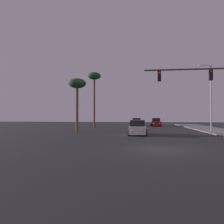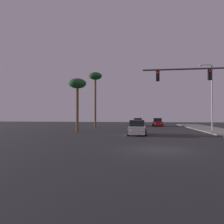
{
  "view_description": "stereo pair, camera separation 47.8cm",
  "coord_description": "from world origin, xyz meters",
  "px_view_note": "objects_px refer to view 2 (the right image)",
  "views": [
    {
      "loc": [
        -1.47,
        -14.41,
        2.19
      ],
      "look_at": [
        -4.94,
        13.39,
        2.65
      ],
      "focal_mm": 35.0,
      "sensor_mm": 36.0,
      "label": 1
    },
    {
      "loc": [
        -1.0,
        -14.34,
        2.19
      ],
      "look_at": [
        -4.94,
        13.39,
        2.65
      ],
      "focal_mm": 35.0,
      "sensor_mm": 36.0,
      "label": 2
    }
  ],
  "objects_px": {
    "car_red": "(157,122)",
    "street_lamp": "(211,94)",
    "traffic_light_mast": "(215,85)",
    "palm_tree_mid": "(95,80)",
    "car_green": "(138,122)",
    "palm_tree_near": "(77,86)",
    "car_white": "(137,128)"
  },
  "relations": [
    {
      "from": "car_green",
      "to": "palm_tree_near",
      "type": "distance_m",
      "value": 20.06
    },
    {
      "from": "car_green",
      "to": "palm_tree_mid",
      "type": "bearing_deg",
      "value": 45.61
    },
    {
      "from": "car_red",
      "to": "palm_tree_mid",
      "type": "distance_m",
      "value": 15.83
    },
    {
      "from": "traffic_light_mast",
      "to": "street_lamp",
      "type": "relative_size",
      "value": 0.98
    },
    {
      "from": "traffic_light_mast",
      "to": "palm_tree_near",
      "type": "bearing_deg",
      "value": 149.28
    },
    {
      "from": "street_lamp",
      "to": "palm_tree_near",
      "type": "height_order",
      "value": "street_lamp"
    },
    {
      "from": "car_white",
      "to": "palm_tree_near",
      "type": "distance_m",
      "value": 10.36
    },
    {
      "from": "street_lamp",
      "to": "palm_tree_near",
      "type": "xyz_separation_m",
      "value": [
        -17.72,
        -2.19,
        1.08
      ]
    },
    {
      "from": "car_green",
      "to": "street_lamp",
      "type": "distance_m",
      "value": 18.97
    },
    {
      "from": "traffic_light_mast",
      "to": "street_lamp",
      "type": "xyz_separation_m",
      "value": [
        2.88,
        11.0,
        0.32
      ]
    },
    {
      "from": "traffic_light_mast",
      "to": "street_lamp",
      "type": "distance_m",
      "value": 11.38
    },
    {
      "from": "palm_tree_mid",
      "to": "car_red",
      "type": "bearing_deg",
      "value": 33.28
    },
    {
      "from": "street_lamp",
      "to": "car_green",
      "type": "bearing_deg",
      "value": 122.82
    },
    {
      "from": "car_white",
      "to": "palm_tree_near",
      "type": "height_order",
      "value": "palm_tree_near"
    },
    {
      "from": "car_red",
      "to": "street_lamp",
      "type": "relative_size",
      "value": 0.48
    },
    {
      "from": "car_green",
      "to": "street_lamp",
      "type": "height_order",
      "value": "street_lamp"
    },
    {
      "from": "traffic_light_mast",
      "to": "street_lamp",
      "type": "height_order",
      "value": "street_lamp"
    },
    {
      "from": "street_lamp",
      "to": "palm_tree_near",
      "type": "bearing_deg",
      "value": -172.95
    },
    {
      "from": "car_white",
      "to": "palm_tree_near",
      "type": "xyz_separation_m",
      "value": [
        -8.09,
        3.51,
        5.44
      ]
    },
    {
      "from": "car_white",
      "to": "car_green",
      "type": "xyz_separation_m",
      "value": [
        -0.38,
        21.22,
        0.0
      ]
    },
    {
      "from": "car_red",
      "to": "palm_tree_mid",
      "type": "bearing_deg",
      "value": 33.56
    },
    {
      "from": "car_white",
      "to": "car_green",
      "type": "bearing_deg",
      "value": -88.26
    },
    {
      "from": "car_white",
      "to": "palm_tree_near",
      "type": "bearing_deg",
      "value": -22.76
    },
    {
      "from": "palm_tree_near",
      "to": "car_red",
      "type": "bearing_deg",
      "value": 56.25
    },
    {
      "from": "car_red",
      "to": "street_lamp",
      "type": "distance_m",
      "value": 17.03
    },
    {
      "from": "car_red",
      "to": "palm_tree_near",
      "type": "xyz_separation_m",
      "value": [
        -11.71,
        -17.52,
        5.44
      ]
    },
    {
      "from": "car_green",
      "to": "palm_tree_near",
      "type": "bearing_deg",
      "value": 66.15
    },
    {
      "from": "car_white",
      "to": "car_red",
      "type": "relative_size",
      "value": 1.0
    },
    {
      "from": "car_white",
      "to": "car_red",
      "type": "height_order",
      "value": "same"
    },
    {
      "from": "car_green",
      "to": "street_lamp",
      "type": "relative_size",
      "value": 0.48
    },
    {
      "from": "palm_tree_mid",
      "to": "palm_tree_near",
      "type": "relative_size",
      "value": 1.39
    },
    {
      "from": "traffic_light_mast",
      "to": "palm_tree_near",
      "type": "xyz_separation_m",
      "value": [
        -14.83,
        8.81,
        1.39
      ]
    }
  ]
}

